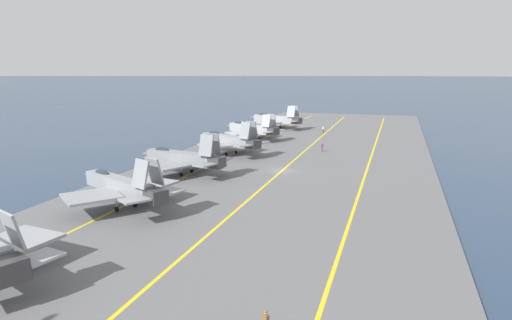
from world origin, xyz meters
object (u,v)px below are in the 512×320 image
parked_jet_fourth (228,140)px  crew_purple_vest (322,147)px  parked_jet_fifth (251,129)px  parked_jet_sixth (275,119)px  crew_white_vest (323,129)px  parked_jet_third (182,158)px  parked_jet_second (121,185)px

parked_jet_fourth → crew_purple_vest: size_ratio=9.06×
parked_jet_fifth → parked_jet_sixth: parked_jet_sixth is taller
parked_jet_sixth → crew_purple_vest: (-30.93, -17.81, -1.58)m
crew_white_vest → parked_jet_sixth: bearing=73.0°
parked_jet_third → crew_purple_vest: 31.23m
parked_jet_fourth → crew_purple_vest: bearing=-64.3°
parked_jet_fourth → parked_jet_sixth: (38.95, 1.18, -0.15)m
parked_jet_fifth → parked_jet_sixth: bearing=-1.0°
parked_jet_third → parked_jet_sixth: 56.73m
parked_jet_fourth → parked_jet_fifth: bearing=4.6°
crew_purple_vest → parked_jet_sixth: bearing=29.9°
parked_jet_second → parked_jet_third: bearing=3.6°
crew_purple_vest → crew_white_vest: 26.99m
parked_jet_third → crew_white_vest: parked_jet_third is taller
crew_purple_vest → parked_jet_fourth: bearing=115.7°
crew_white_vest → parked_jet_second: bearing=170.0°
parked_jet_third → parked_jet_sixth: size_ratio=0.96×
parked_jet_fourth → parked_jet_fifth: 19.12m
parked_jet_third → parked_jet_sixth: bearing=0.3°
parked_jet_fourth → parked_jet_sixth: 38.97m
crew_white_vest → parked_jet_fifth: bearing=137.8°
parked_jet_second → parked_jet_fifth: parked_jet_second is taller
parked_jet_third → crew_white_vest: bearing=-14.4°
parked_jet_fifth → crew_white_vest: 21.18m
parked_jet_second → crew_purple_vest: size_ratio=9.16×
parked_jet_third → parked_jet_sixth: (56.73, 0.30, 0.02)m
parked_jet_fifth → parked_jet_fourth: bearing=-175.4°
parked_jet_fourth → parked_jet_fifth: parked_jet_fourth is taller
parked_jet_third → parked_jet_fourth: bearing=-2.8°
parked_jet_third → parked_jet_fifth: (36.84, 0.66, -0.12)m
parked_jet_fifth → crew_white_vest: parked_jet_fifth is taller
parked_jet_third → crew_white_vest: 54.24m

